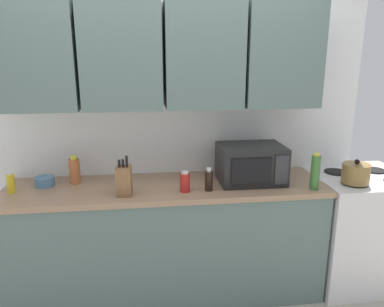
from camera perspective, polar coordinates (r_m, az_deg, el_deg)
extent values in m
cube|color=white|center=(2.94, -4.51, 4.67)|extent=(3.22, 0.06, 2.60)
cube|color=slate|center=(2.80, -23.15, 13.85)|extent=(0.56, 0.33, 0.75)
cube|color=slate|center=(2.71, -10.88, 14.75)|extent=(0.56, 0.33, 0.75)
cube|color=slate|center=(2.74, 1.74, 15.00)|extent=(0.56, 0.33, 0.75)
cube|color=slate|center=(2.88, 13.58, 14.61)|extent=(0.56, 0.33, 0.75)
cube|color=slate|center=(2.92, -3.82, -13.60)|extent=(2.32, 0.60, 0.86)
cube|color=#9E7A5B|center=(2.73, -3.98, -5.28)|extent=(2.35, 0.63, 0.04)
cube|color=silver|center=(3.35, 24.44, -10.70)|extent=(0.76, 0.64, 0.90)
cylinder|color=black|center=(2.99, 23.97, -4.26)|extent=(0.18, 0.18, 0.01)
cylinder|color=black|center=(3.21, 21.45, -2.68)|extent=(0.18, 0.18, 0.01)
cylinder|color=black|center=(3.39, 26.51, -2.35)|extent=(0.18, 0.18, 0.01)
cylinder|color=olive|center=(2.96, 24.13, -2.84)|extent=(0.20, 0.20, 0.14)
sphere|color=black|center=(2.94, 24.31, -1.17)|extent=(0.04, 0.04, 0.04)
cube|color=black|center=(2.79, 9.12, -1.54)|extent=(0.48, 0.36, 0.28)
cube|color=black|center=(2.60, 9.24, -2.74)|extent=(0.29, 0.01, 0.18)
cube|color=#2D2D33|center=(2.67, 13.78, -2.50)|extent=(0.10, 0.01, 0.21)
cube|color=brown|center=(2.54, -10.55, -4.20)|extent=(0.11, 0.12, 0.20)
cylinder|color=black|center=(2.49, -11.27, -1.57)|extent=(0.02, 0.02, 0.05)
cylinder|color=black|center=(2.49, -10.70, -1.51)|extent=(0.02, 0.02, 0.05)
cylinder|color=black|center=(2.49, -10.13, -1.24)|extent=(0.02, 0.02, 0.08)
cylinder|color=#BC6638|center=(2.87, -17.80, -2.62)|extent=(0.08, 0.08, 0.18)
cylinder|color=yellow|center=(2.84, -17.97, -0.59)|extent=(0.04, 0.04, 0.03)
cylinder|color=black|center=(2.59, 2.63, -4.30)|extent=(0.06, 0.06, 0.14)
cylinder|color=silver|center=(2.56, 2.65, -2.53)|extent=(0.03, 0.03, 0.03)
cylinder|color=#386B2D|center=(2.73, 18.63, -2.84)|extent=(0.06, 0.06, 0.25)
cylinder|color=yellow|center=(2.70, 18.86, -0.14)|extent=(0.04, 0.04, 0.02)
cylinder|color=red|center=(2.57, -1.10, -4.55)|extent=(0.07, 0.07, 0.13)
cylinder|color=silver|center=(2.54, -1.11, -2.97)|extent=(0.05, 0.05, 0.02)
cylinder|color=gold|center=(2.84, -26.35, -4.21)|extent=(0.06, 0.06, 0.13)
cylinder|color=silver|center=(2.82, -26.53, -2.72)|extent=(0.03, 0.03, 0.02)
cylinder|color=teal|center=(2.90, -21.95, -4.04)|extent=(0.14, 0.14, 0.07)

